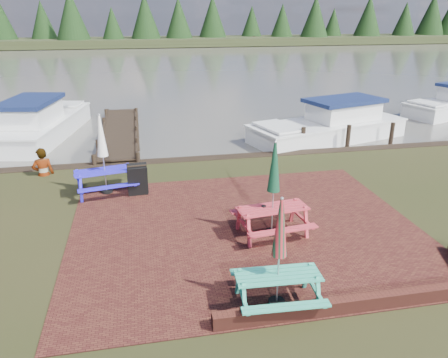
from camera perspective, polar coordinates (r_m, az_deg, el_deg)
ground at (r=10.67m, az=4.15°, el=-9.06°), size 120.00×120.00×0.00m
paving at (r=11.51m, az=2.86°, el=-6.56°), size 9.00×7.50×0.02m
brick_wall at (r=9.52m, az=21.12°, el=-13.69°), size 6.21×1.79×0.30m
water at (r=46.25m, az=-8.12°, el=14.39°), size 120.00×60.00×0.02m
far_treeline at (r=74.93m, az=-9.68°, el=19.39°), size 120.00×10.00×8.10m
picnic_table_teal at (r=8.47m, az=7.10°, el=-11.67°), size 1.70×1.52×2.26m
picnic_table_red at (r=10.96m, az=6.39°, el=-3.19°), size 1.94×1.77×2.46m
picnic_table_blue at (r=13.90m, az=-15.37°, el=1.57°), size 2.06×1.91×2.49m
chalkboard at (r=13.61m, az=-11.20°, el=-0.14°), size 0.62×0.61×0.97m
jetty at (r=20.84m, az=-13.49°, el=6.06°), size 1.76×9.08×1.00m
boat_jetty at (r=21.90m, az=-22.91°, el=6.55°), size 3.82×7.64×2.12m
boat_near at (r=20.58m, az=13.73°, el=6.66°), size 7.76×4.53×1.98m
person at (r=16.11m, az=-22.93°, el=3.68°), size 0.80×0.62×1.94m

